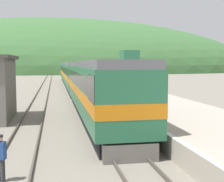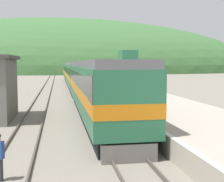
{
  "view_description": "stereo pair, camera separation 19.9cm",
  "coord_description": "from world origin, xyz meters",
  "px_view_note": "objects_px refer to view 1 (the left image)",
  "views": [
    {
      "loc": [
        -2.97,
        5.06,
        4.0
      ],
      "look_at": [
        0.19,
        22.21,
        2.45
      ],
      "focal_mm": 50.0,
      "sensor_mm": 36.0,
      "label": 1
    },
    {
      "loc": [
        -2.78,
        5.03,
        4.0
      ],
      "look_at": [
        0.19,
        22.21,
        2.45
      ],
      "focal_mm": 50.0,
      "sensor_mm": 36.0,
      "label": 2
    }
  ],
  "objects_px": {
    "carriage_second": "(75,75)",
    "track_worker": "(0,156)",
    "carriage_third": "(68,71)",
    "express_train_lead_car": "(97,87)"
  },
  "relations": [
    {
      "from": "express_train_lead_car",
      "to": "track_worker",
      "type": "xyz_separation_m",
      "value": [
        -4.82,
        -11.51,
        -1.37
      ]
    },
    {
      "from": "carriage_second",
      "to": "carriage_third",
      "type": "bearing_deg",
      "value": 90.0
    },
    {
      "from": "carriage_second",
      "to": "carriage_third",
      "type": "height_order",
      "value": "same"
    },
    {
      "from": "carriage_second",
      "to": "carriage_third",
      "type": "distance_m",
      "value": 23.29
    },
    {
      "from": "express_train_lead_car",
      "to": "track_worker",
      "type": "relative_size",
      "value": 13.33
    },
    {
      "from": "carriage_second",
      "to": "track_worker",
      "type": "xyz_separation_m",
      "value": [
        -4.82,
        -34.55,
        -1.35
      ]
    },
    {
      "from": "carriage_third",
      "to": "express_train_lead_car",
      "type": "bearing_deg",
      "value": -90.0
    },
    {
      "from": "carriage_second",
      "to": "track_worker",
      "type": "bearing_deg",
      "value": -97.94
    },
    {
      "from": "express_train_lead_car",
      "to": "carriage_third",
      "type": "bearing_deg",
      "value": 90.0
    },
    {
      "from": "carriage_third",
      "to": "carriage_second",
      "type": "bearing_deg",
      "value": -90.0
    }
  ]
}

